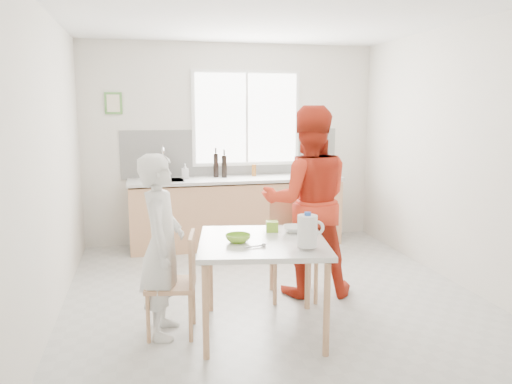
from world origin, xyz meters
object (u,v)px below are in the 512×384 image
Objects in this scene: chair_far at (292,241)px; wine_bottle_b at (224,166)px; bowl_white at (295,229)px; wine_bottle_a at (216,165)px; person_white at (162,246)px; chair_left at (179,279)px; milk_jug at (308,231)px; bowl_green at (238,238)px; person_red at (308,202)px; dining_table at (263,250)px.

wine_bottle_b reaches higher than chair_far.
bowl_white is at bearing -85.39° from wine_bottle_b.
chair_far is 2.15m from wine_bottle_a.
person_white reaches higher than chair_far.
chair_far is at bearing 128.51° from chair_left.
chair_far is at bearing -54.64° from person_white.
milk_jug is 3.13m from wine_bottle_a.
bowl_green is at bearing 156.37° from milk_jug.
milk_jug is at bearing -103.81° from person_white.
bowl_green is 0.58m from bowl_white.
chair_left reaches higher than bowl_white.
bowl_green is 0.76× the size of milk_jug.
bowl_green is (-0.84, -0.78, -0.12)m from person_red.
dining_table is 0.48m from milk_jug.
bowl_white is at bearing -83.20° from wine_bottle_a.
bowl_green is (0.59, -0.15, 0.07)m from person_white.
wine_bottle_b is at bearing 94.61° from bowl_white.
chair_far reaches higher than bowl_white.
bowl_white is 0.54m from milk_jug.
person_red is 2.04m from wine_bottle_b.
wine_bottle_b is at bearing 87.21° from dining_table.
milk_jug reaches higher than bowl_white.
wine_bottle_a is (-0.24, 3.12, 0.15)m from milk_jug.
chair_far is at bearing 88.65° from milk_jug.
person_white reaches higher than bowl_white.
person_red is at bearing -75.65° from wine_bottle_b.
wine_bottle_a is at bearing 112.37° from chair_far.
milk_jug is at bearing -85.54° from wine_bottle_a.
person_red is at bearing 62.01° from bowl_white.
dining_table is 1.19× the size of chair_far.
dining_table is 2.81m from wine_bottle_a.
dining_table is 0.40m from bowl_white.
wine_bottle_b reaches higher than milk_jug.
chair_far is 0.42m from person_red.
chair_far is 1.44m from person_white.
person_white reaches higher than chair_left.
wine_bottle_b is at bearing 172.57° from chair_left.
milk_jug is at bearing -97.15° from bowl_white.
bowl_white is at bearing -77.33° from person_white.
person_red is 8.88× the size of bowl_white.
milk_jug reaches higher than dining_table.
person_red is (1.44, 0.62, 0.19)m from person_white.
milk_jug is 0.84× the size of wine_bottle_a.
chair_left is 0.86× the size of chair_far.
wine_bottle_b is at bearing -26.84° from wine_bottle_a.
milk_jug reaches higher than chair_left.
dining_table is 5.59× the size of bowl_white.
chair_left is 0.45× the size of person_red.
bowl_white is 0.66× the size of wine_bottle_a.
dining_table is at bearing 4.29° from bowl_green.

